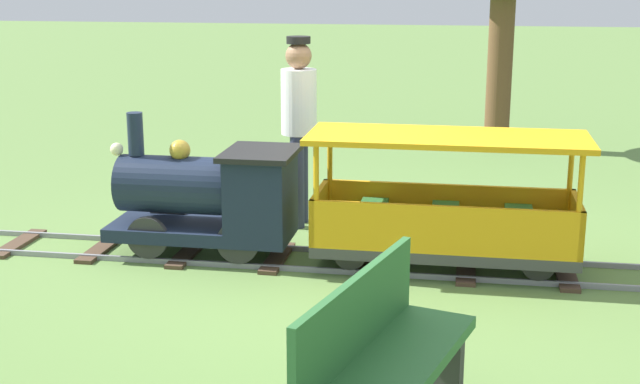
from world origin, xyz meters
TOP-DOWN VIEW (x-y plane):
  - ground_plane at (0.00, 0.00)m, footprint 60.00×60.00m
  - track at (0.00, 0.18)m, footprint 0.71×5.70m
  - locomotive at (0.00, 1.04)m, footprint 0.67×1.45m
  - passenger_car at (0.00, -0.72)m, footprint 0.77×2.00m
  - conductor_person at (0.96, 0.55)m, footprint 0.30×0.30m
  - park_bench at (-2.54, -0.52)m, footprint 1.36×0.74m

SIDE VIEW (x-z plane):
  - ground_plane at x=0.00m, z-range 0.00..0.00m
  - track at x=0.00m, z-range 0.00..0.04m
  - park_bench at x=-2.54m, z-range 0.01..0.83m
  - passenger_car at x=0.00m, z-range -0.06..0.91m
  - locomotive at x=0.00m, z-range -0.05..1.02m
  - conductor_person at x=0.96m, z-range 0.15..1.77m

